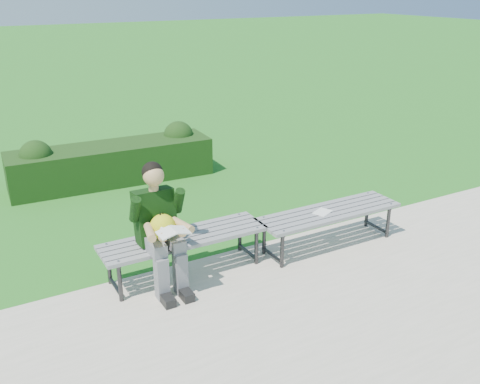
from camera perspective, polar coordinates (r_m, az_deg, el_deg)
ground at (r=6.28m, az=-2.67°, el=-6.87°), size 80.00×80.00×0.00m
walkway at (r=5.00m, az=6.67°, el=-15.05°), size 30.00×3.50×0.02m
hedge at (r=8.75m, az=-13.44°, el=3.26°), size 3.18×0.92×0.82m
bench_left at (r=5.74m, az=-5.94°, el=-5.17°), size 1.80×0.50×0.46m
bench_right at (r=6.41m, az=9.47°, el=-2.42°), size 1.80×0.50×0.46m
seated_boy at (r=5.43m, az=-8.55°, el=-3.40°), size 0.56×0.76×1.31m
paper_sheet at (r=6.33m, az=8.79°, el=-2.13°), size 0.27×0.24×0.01m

